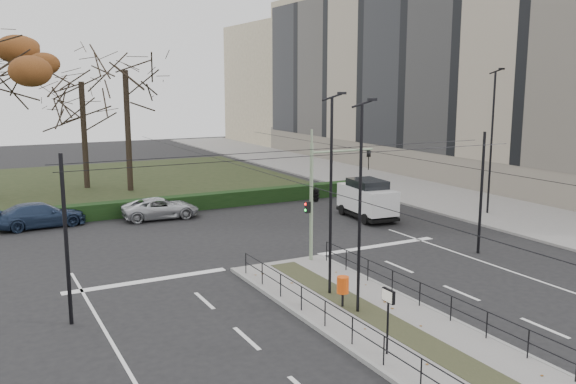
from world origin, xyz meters
The scene contains 19 objects.
ground centered at (0.00, 0.00, 0.00)m, with size 140.00×140.00×0.00m, color black.
median_island centered at (0.00, -2.50, 0.07)m, with size 4.40×15.00×0.14m, color slate.
sidewalk_east centered at (18.00, 22.00, 0.07)m, with size 8.00×90.00×0.14m, color slate.
park centered at (-6.00, 32.00, 0.05)m, with size 38.00×26.00×0.10m, color black.
hedge centered at (-6.00, 18.60, 0.50)m, with size 38.00×1.00×1.00m, color black.
apartment_block centered at (27.97, 23.97, 10.39)m, with size 13.09×52.10×21.64m.
median_railing centered at (0.00, -2.60, 0.98)m, with size 4.14×13.24×0.92m.
catenary centered at (0.00, 1.62, 3.42)m, with size 20.00×34.00×6.00m.
traffic_light centered at (1.82, 4.50, 3.31)m, with size 3.71×2.09×5.45m.
litter_bin centered at (-0.53, -1.35, 0.96)m, with size 0.45×0.45×1.15m.
info_panel centered at (-1.51, -5.33, 1.76)m, with size 0.12×0.54×2.06m.
streetlamp_median_near centered at (-0.30, -2.03, 4.02)m, with size 0.64×0.13×7.64m.
streetlamp_median_far centered at (-0.17, 0.11, 4.12)m, with size 0.65×0.13×7.82m.
streetlamp_sidewalk centered at (16.67, 8.26, 4.75)m, with size 0.76×0.15×9.06m.
parked_car_third centered at (-8.86, 18.00, 0.72)m, with size 2.03×4.99×1.45m, color #1F2E49.
parked_car_fourth centered at (-2.02, 17.02, 0.65)m, with size 2.15×4.67×1.30m, color #B0B2B8.
white_van centered at (9.29, 11.05, 1.27)m, with size 2.45×4.74×2.44m.
bare_tree_center centered at (-4.13, 30.32, 7.79)m, with size 6.86×6.86×11.03m.
bare_tree_near centered at (-1.38, 27.44, 8.57)m, with size 6.19×6.19×12.16m.
Camera 1 is at (-12.32, -19.32, 8.29)m, focal length 38.00 mm.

